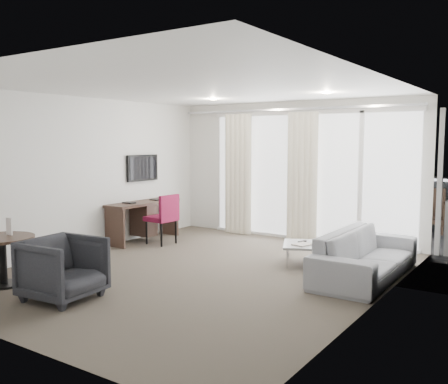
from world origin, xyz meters
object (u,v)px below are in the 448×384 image
Objects in this scene: desk_chair at (161,219)px; sofa at (366,255)px; desk at (144,221)px; coffee_table at (307,254)px; rattan_chair_a at (383,213)px; rattan_chair_b at (430,211)px; round_table at (3,261)px; tub_armchair at (63,269)px.

desk_chair reaches higher than sofa.
desk is 3.32m from coffee_table.
rattan_chair_a is 0.92m from rattan_chair_b.
desk is at bearing 87.43° from sofa.
desk_chair is at bearing -120.60° from rattan_chair_a.
round_table is 7.29m from rattan_chair_a.
rattan_chair_b reaches higher than rattan_chair_a.
round_table is at bearing -130.37° from rattan_chair_b.
sofa is (4.29, -0.19, -0.04)m from desk.
round_table reaches higher than coffee_table.
desk_chair is at bearing 87.79° from sofa.
desk is at bearing -125.19° from rattan_chair_a.
rattan_chair_b is (3.80, 3.93, -0.01)m from desk_chair.
rattan_chair_a is (3.45, 3.49, 0.01)m from desk.
desk_chair is 1.23× the size of rattan_chair_a.
desk is 1.77× the size of rattan_chair_b.
round_table is 8.01m from rattan_chair_b.
sofa is at bearing -13.05° from coffee_table.
round_table is at bearing -104.26° from rattan_chair_a.
desk_chair is 1.12× the size of tub_armchair.
round_table is 4.81m from sofa.
rattan_chair_a is 0.84× the size of rattan_chair_b.
coffee_table is 3.98m from rattan_chair_b.
desk_chair is 1.13× the size of round_table.
tub_armchair is at bearing -66.00° from desk_chair.
rattan_chair_a reaches higher than coffee_table.
rattan_chair_a is at bearing 45.34° from desk.
rattan_chair_a is at bearing -20.59° from tub_armchair.
desk is 2.20× the size of coffee_table.
tub_armchair is at bearing -95.99° from rattan_chair_a.
sofa is at bearing -2.57° from desk.
rattan_chair_b is at bearing 49.46° from desk_chair.
tub_armchair reaches higher than round_table.
coffee_table is at bearing 48.94° from round_table.
desk is 0.71× the size of sofa.
rattan_chair_a is at bearing 66.28° from round_table.
tub_armchair is (1.15, -3.07, -0.09)m from desk_chair.
desk_chair is at bearing -146.40° from rattan_chair_b.
tub_armchair is at bearing 137.64° from sofa.
sofa is at bearing 1.27° from desk_chair.
desk_chair reaches higher than coffee_table.
tub_armchair reaches higher than sofa.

